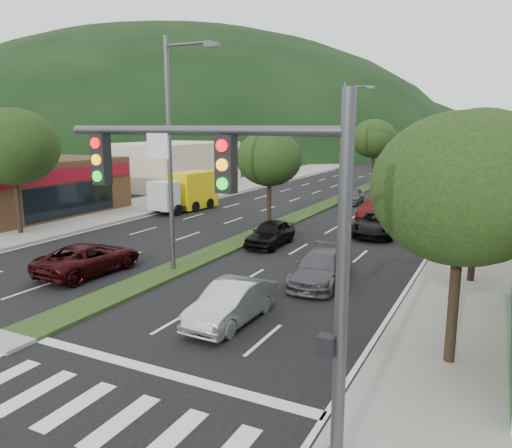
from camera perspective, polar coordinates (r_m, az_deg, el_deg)
The scene contains 28 objects.
ground at distance 17.31m, azimuth -25.51°, elevation -11.62°, with size 160.00×160.00×0.00m, color black.
sidewalk_right at distance 35.09m, azimuth 25.52°, elevation -0.28°, with size 5.00×90.00×0.15m, color gray.
sidewalk_left at distance 43.65m, azimuth -10.10°, elevation 2.71°, with size 6.00×90.00×0.15m, color gray.
median at distance 40.19m, azimuth 7.59°, elevation 2.04°, with size 1.60×56.00×0.12m, color #223A15.
traffic_signal at distance 9.06m, azimuth 0.43°, elevation 0.09°, with size 6.12×0.40×7.00m.
shop_left at distance 40.10m, azimuth -25.19°, elevation 3.86°, with size 10.15×12.00×4.00m.
bldg_left_far at distance 54.15m, azimuth -9.58°, elevation 6.71°, with size 9.00×14.00×4.60m, color beige.
hill_far at distance 151.55m, azimuth -11.23°, elevation 8.57°, with size 176.00×132.00×82.00m, color black.
tree_r_a at distance 13.63m, azimuth 22.54°, elevation 3.73°, with size 4.60×4.60×6.63m.
tree_r_b at distance 21.57m, azimuth 24.30°, elevation 6.62°, with size 4.80×4.80×6.94m.
tree_r_c at distance 29.57m, azimuth 25.03°, elevation 6.97°, with size 4.40×4.40×6.48m.
tree_r_d at distance 39.54m, azimuth 25.63°, elevation 8.36°, with size 5.00×5.00×7.17m.
tree_r_e at distance 49.54m, azimuth 25.92°, elevation 8.36°, with size 4.60×4.60×6.71m.
tree_med_near at distance 30.48m, azimuth 1.53°, elevation 7.50°, with size 4.00×4.00×6.02m.
tree_med_far at distance 55.08m, azimuth 13.32°, elevation 9.46°, with size 4.80×4.80×6.94m.
tree_l_a at distance 32.11m, azimuth -26.04°, elevation 7.92°, with size 5.20×5.20×7.25m.
streetlight_near at distance 21.68m, azimuth -9.44°, elevation 8.91°, with size 2.60×0.25×10.00m.
streetlight_mid at distance 44.39m, azimuth 10.20°, elevation 9.98°, with size 2.60×0.25×10.00m.
sedan_silver at distance 16.59m, azimuth -2.86°, elevation -9.00°, with size 1.42×4.06×1.34m, color #B6B9BE.
suv_maroon at distance 23.05m, azimuth -18.55°, elevation -3.75°, with size 2.25×4.88×1.36m, color black.
car_queue_a at distance 26.88m, azimuth 1.66°, elevation -1.06°, with size 1.62×4.03×1.37m, color black.
car_queue_b at distance 20.70m, azimuth 7.40°, elevation -4.96°, with size 1.86×4.58×1.33m, color #4A494E.
car_queue_c at distance 35.28m, azimuth 13.78°, elevation 1.64°, with size 1.55×4.44×1.46m, color #470D0B.
car_queue_d at distance 30.24m, azimuth 13.71°, elevation 0.02°, with size 2.31×5.00×1.39m, color black.
car_queue_e at distance 42.14m, azimuth 10.98°, elevation 3.15°, with size 1.51×3.75×1.28m, color #4C4C51.
car_queue_f at distance 51.11m, azimuth 17.76°, elevation 4.31°, with size 2.05×5.03×1.46m, color black.
box_truck at distance 38.50m, azimuth -7.89°, elevation 3.59°, with size 2.76×6.03×2.88m.
motorhome at distance 36.47m, azimuth 19.80°, elevation 3.08°, with size 3.01×8.25×3.11m.
Camera 1 is at (12.97, -9.51, 6.39)m, focal length 35.00 mm.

